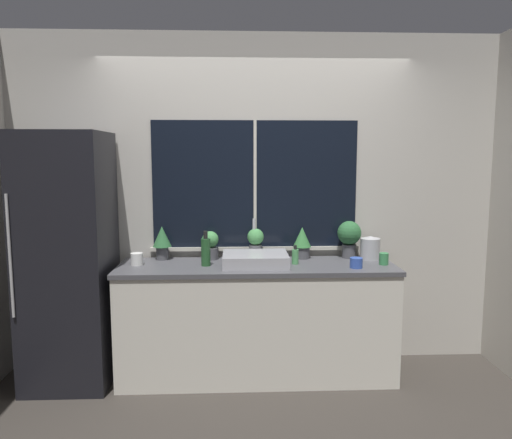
{
  "coord_description": "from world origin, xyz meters",
  "views": [
    {
      "loc": [
        -0.17,
        -3.46,
        1.73
      ],
      "look_at": [
        -0.01,
        0.29,
        1.24
      ],
      "focal_mm": 35.0,
      "sensor_mm": 36.0,
      "label": 1
    }
  ],
  "objects_px": {
    "bottle_tall": "(206,251)",
    "kettle": "(370,248)",
    "refrigerator": "(68,260)",
    "soap_bottle": "(295,256)",
    "mug_white": "(137,259)",
    "mug_green": "(384,259)",
    "mug_blue": "(356,263)",
    "potted_plant_left": "(210,245)",
    "potted_plant_center": "(255,242)",
    "potted_plant_right": "(302,242)",
    "potted_plant_far_left": "(162,240)",
    "sink": "(255,259)",
    "potted_plant_far_right": "(349,236)"
  },
  "relations": [
    {
      "from": "sink",
      "to": "potted_plant_center",
      "type": "relative_size",
      "value": 2.01
    },
    {
      "from": "mug_white",
      "to": "mug_blue",
      "type": "distance_m",
      "value": 1.66
    },
    {
      "from": "refrigerator",
      "to": "potted_plant_right",
      "type": "relative_size",
      "value": 7.42
    },
    {
      "from": "potted_plant_far_left",
      "to": "refrigerator",
      "type": "bearing_deg",
      "value": -160.0
    },
    {
      "from": "bottle_tall",
      "to": "mug_green",
      "type": "bearing_deg",
      "value": -0.95
    },
    {
      "from": "potted_plant_center",
      "to": "soap_bottle",
      "type": "height_order",
      "value": "potted_plant_center"
    },
    {
      "from": "refrigerator",
      "to": "soap_bottle",
      "type": "bearing_deg",
      "value": 0.86
    },
    {
      "from": "potted_plant_left",
      "to": "soap_bottle",
      "type": "bearing_deg",
      "value": -18.17
    },
    {
      "from": "potted_plant_far_right",
      "to": "mug_green",
      "type": "distance_m",
      "value": 0.37
    },
    {
      "from": "bottle_tall",
      "to": "kettle",
      "type": "height_order",
      "value": "bottle_tall"
    },
    {
      "from": "potted_plant_far_left",
      "to": "bottle_tall",
      "type": "distance_m",
      "value": 0.44
    },
    {
      "from": "bottle_tall",
      "to": "potted_plant_far_left",
      "type": "bearing_deg",
      "value": 145.96
    },
    {
      "from": "refrigerator",
      "to": "bottle_tall",
      "type": "xyz_separation_m",
      "value": [
        1.03,
        -0.0,
        0.05
      ]
    },
    {
      "from": "potted_plant_left",
      "to": "potted_plant_far_right",
      "type": "bearing_deg",
      "value": 0.0
    },
    {
      "from": "bottle_tall",
      "to": "mug_blue",
      "type": "relative_size",
      "value": 2.86
    },
    {
      "from": "refrigerator",
      "to": "potted_plant_far_right",
      "type": "relative_size",
      "value": 6.26
    },
    {
      "from": "mug_white",
      "to": "bottle_tall",
      "type": "bearing_deg",
      "value": -4.96
    },
    {
      "from": "soap_bottle",
      "to": "mug_white",
      "type": "height_order",
      "value": "soap_bottle"
    },
    {
      "from": "mug_white",
      "to": "mug_blue",
      "type": "xyz_separation_m",
      "value": [
        1.65,
        -0.17,
        -0.01
      ]
    },
    {
      "from": "bottle_tall",
      "to": "refrigerator",
      "type": "bearing_deg",
      "value": 179.89
    },
    {
      "from": "potted_plant_far_left",
      "to": "potted_plant_right",
      "type": "distance_m",
      "value": 1.13
    },
    {
      "from": "potted_plant_left",
      "to": "mug_white",
      "type": "height_order",
      "value": "potted_plant_left"
    },
    {
      "from": "refrigerator",
      "to": "potted_plant_left",
      "type": "bearing_deg",
      "value": 12.98
    },
    {
      "from": "potted_plant_center",
      "to": "kettle",
      "type": "relative_size",
      "value": 1.31
    },
    {
      "from": "sink",
      "to": "potted_plant_center",
      "type": "xyz_separation_m",
      "value": [
        0.01,
        0.23,
        0.09
      ]
    },
    {
      "from": "potted_plant_right",
      "to": "mug_green",
      "type": "height_order",
      "value": "potted_plant_right"
    },
    {
      "from": "potted_plant_left",
      "to": "potted_plant_right",
      "type": "distance_m",
      "value": 0.74
    },
    {
      "from": "potted_plant_far_left",
      "to": "kettle",
      "type": "bearing_deg",
      "value": -1.98
    },
    {
      "from": "potted_plant_far_left",
      "to": "mug_blue",
      "type": "bearing_deg",
      "value": -13.88
    },
    {
      "from": "kettle",
      "to": "potted_plant_center",
      "type": "bearing_deg",
      "value": 176.42
    },
    {
      "from": "mug_white",
      "to": "mug_green",
      "type": "bearing_deg",
      "value": -2.07
    },
    {
      "from": "soap_bottle",
      "to": "mug_white",
      "type": "relative_size",
      "value": 1.58
    },
    {
      "from": "soap_bottle",
      "to": "potted_plant_far_left",
      "type": "bearing_deg",
      "value": 168.3
    },
    {
      "from": "kettle",
      "to": "potted_plant_far_left",
      "type": "bearing_deg",
      "value": 178.02
    },
    {
      "from": "mug_white",
      "to": "potted_plant_center",
      "type": "bearing_deg",
      "value": 12.29
    },
    {
      "from": "potted_plant_far_right",
      "to": "bottle_tall",
      "type": "distance_m",
      "value": 1.18
    },
    {
      "from": "mug_white",
      "to": "mug_blue",
      "type": "bearing_deg",
      "value": -5.81
    },
    {
      "from": "sink",
      "to": "refrigerator",
      "type": "bearing_deg",
      "value": -179.53
    },
    {
      "from": "mug_white",
      "to": "mug_green",
      "type": "height_order",
      "value": "mug_white"
    },
    {
      "from": "potted_plant_left",
      "to": "potted_plant_center",
      "type": "height_order",
      "value": "potted_plant_center"
    },
    {
      "from": "potted_plant_far_right",
      "to": "mug_white",
      "type": "relative_size",
      "value": 3.25
    },
    {
      "from": "sink",
      "to": "potted_plant_far_right",
      "type": "height_order",
      "value": "sink"
    },
    {
      "from": "potted_plant_center",
      "to": "potted_plant_right",
      "type": "relative_size",
      "value": 0.96
    },
    {
      "from": "potted_plant_far_left",
      "to": "soap_bottle",
      "type": "bearing_deg",
      "value": -11.7
    },
    {
      "from": "potted_plant_far_left",
      "to": "potted_plant_left",
      "type": "relative_size",
      "value": 1.19
    },
    {
      "from": "potted_plant_far_left",
      "to": "mug_white",
      "type": "distance_m",
      "value": 0.28
    },
    {
      "from": "potted_plant_far_left",
      "to": "potted_plant_center",
      "type": "xyz_separation_m",
      "value": [
        0.75,
        0.0,
        -0.02
      ]
    },
    {
      "from": "potted_plant_far_left",
      "to": "mug_blue",
      "type": "relative_size",
      "value": 2.89
    },
    {
      "from": "potted_plant_right",
      "to": "bottle_tall",
      "type": "xyz_separation_m",
      "value": [
        -0.77,
        -0.25,
        -0.03
      ]
    },
    {
      "from": "kettle",
      "to": "mug_white",
      "type": "bearing_deg",
      "value": -175.62
    }
  ]
}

